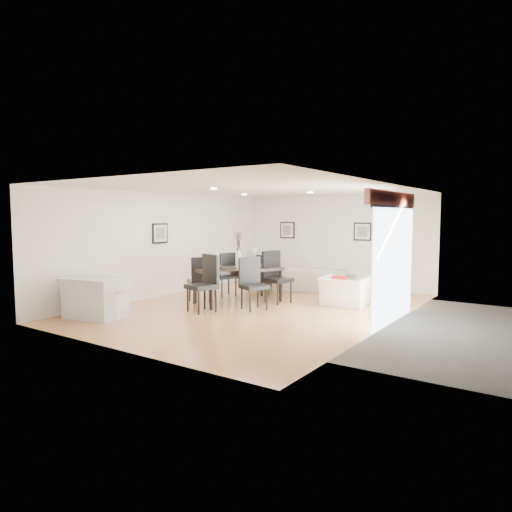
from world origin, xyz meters
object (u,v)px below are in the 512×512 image
Objects in this scene: dining_table at (239,271)px; dining_chair_efar at (275,274)px; sofa at (314,280)px; coffee_table at (270,277)px; dining_chair_wfar at (227,272)px; side_table at (254,271)px; bar_stool at (122,296)px; dining_chair_wnear at (200,277)px; dining_chair_foot at (266,273)px; dining_chair_enear at (252,280)px; dining_chair_head at (206,280)px; armchair at (344,291)px; kitchen_island at (96,297)px.

dining_table is 0.89m from dining_chair_efar.
dining_table is (-0.77, -2.52, 0.43)m from sofa.
coffee_table is at bearing -34.32° from sofa.
dining_chair_efar reaches higher than dining_chair_wfar.
bar_stool is at bearing -78.92° from side_table.
dining_chair_efar is at bearing 160.62° from dining_chair_wnear.
dining_table is 2.13× the size of dining_chair_foot.
sofa reaches higher than bar_stool.
dining_chair_wfar reaches higher than side_table.
dining_chair_wfar is at bearing -76.34° from coffee_table.
dining_chair_enear reaches higher than dining_table.
dining_chair_foot is at bearing 50.63° from dining_chair_enear.
dining_chair_enear is 1.05m from dining_chair_head.
dining_chair_head is 2.02× the size of side_table.
armchair is at bearing -18.54° from dining_chair_enear.
sofa is 2.17× the size of armchair.
sofa is at bearing 13.00° from dining_chair_efar.
dining_chair_wfar is at bearing 61.57° from dining_chair_foot.
dining_chair_enear reaches higher than dining_chair_wfar.
side_table is (-1.91, 4.65, -0.39)m from dining_chair_head.
side_table is at bearing 101.08° from bar_stool.
dining_chair_efar reaches higher than bar_stool.
dining_chair_wnear is (-3.02, -1.62, 0.29)m from armchair.
dining_chair_head reaches higher than dining_chair_foot.
dining_chair_foot is at bearing -167.95° from dining_chair_wnear.
dining_chair_efar is at bearing 28.18° from dining_chair_enear.
sofa is 1.94× the size of dining_chair_enear.
dining_chair_efar is at bearing 69.10° from bar_stool.
dining_chair_efar is (1.44, 1.09, 0.07)m from dining_chair_wnear.
dining_chair_head is 2.30m from kitchen_island.
dining_chair_foot is (-2.31, 0.20, 0.26)m from armchair.
side_table is (-1.86, 2.14, -0.29)m from dining_chair_foot.
dining_chair_efar is 4.14m from kitchen_island.
dining_chair_enear is at bearing 127.25° from dining_chair_wnear.
sofa is at bearing 94.25° from dining_chair_head.
bar_stool is (-1.34, -3.51, -0.17)m from dining_chair_efar.
dining_chair_efar reaches higher than dining_table.
dining_chair_head is at bearing 69.02° from bar_stool.
dining_chair_wnear is 1.05× the size of dining_chair_foot.
dining_chair_efar reaches higher than kitchen_island.
sofa is 3.85m from dining_chair_head.
coffee_table is 1.81× the size of side_table.
dining_chair_head is at bearing -64.47° from dining_table.
dining_chair_head is (0.75, -1.71, 0.05)m from dining_chair_wfar.
dining_table is 1.81× the size of dining_chair_head.
bar_stool is at bearing -12.50° from kitchen_island.
dining_chair_efar is 1.00× the size of dining_chair_head.
armchair is at bearing -29.29° from side_table.
dining_chair_enear reaches higher than bar_stool.
dining_chair_head is (0.76, -0.69, 0.07)m from dining_chair_wnear.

